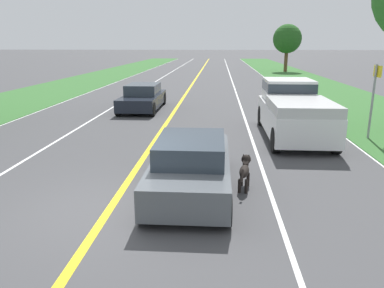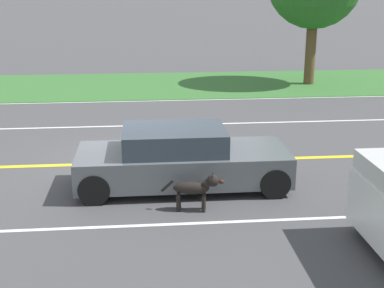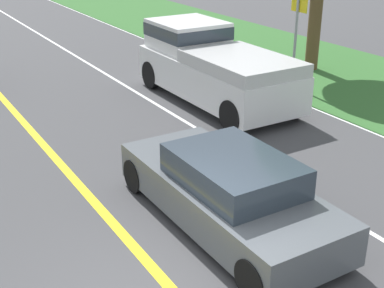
# 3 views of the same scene
# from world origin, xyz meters

# --- Properties ---
(lane_dash_same_dir) EXTENTS (0.10, 160.00, 0.01)m
(lane_dash_same_dir) POSITION_xyz_m (3.50, 0.00, 0.00)
(lane_dash_same_dir) COLOR white
(lane_dash_same_dir) RESTS_ON ground
(ego_car) EXTENTS (1.80, 4.46, 1.31)m
(ego_car) POSITION_xyz_m (1.64, 1.16, 0.62)
(ego_car) COLOR #51565B
(ego_car) RESTS_ON ground
(dog) EXTENTS (0.37, 1.22, 0.76)m
(dog) POSITION_xyz_m (2.91, 1.38, 0.47)
(dog) COLOR black
(dog) RESTS_ON ground
(pickup_truck) EXTENTS (2.12, 5.33, 2.00)m
(pickup_truck) POSITION_xyz_m (5.04, 6.83, 1.01)
(pickup_truck) COLOR silver
(pickup_truck) RESTS_ON ground
(street_sign) EXTENTS (0.11, 0.64, 2.69)m
(street_sign) POSITION_xyz_m (7.77, 6.54, 1.68)
(street_sign) COLOR gray
(street_sign) RESTS_ON ground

